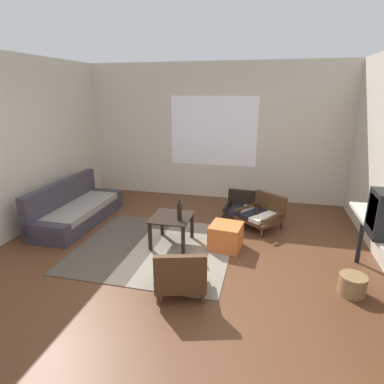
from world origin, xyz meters
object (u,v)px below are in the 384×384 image
armchair_striped_foreground (180,276)px  wicker_basket (352,285)px  clay_vase (381,210)px  glass_bottle (179,211)px  ottoman_orange (226,236)px  couch (76,210)px  coffee_table (172,222)px  armchair_by_window (243,208)px  armchair_corner (263,213)px

armchair_striped_foreground → wicker_basket: 1.90m
armchair_striped_foreground → clay_vase: size_ratio=2.31×
clay_vase → glass_bottle: clay_vase is taller
ottoman_orange → armchair_striped_foreground: bearing=-105.0°
couch → wicker_basket: bearing=-15.1°
coffee_table → armchair_by_window: (0.93, 1.16, -0.13)m
armchair_by_window → glass_bottle: bearing=-122.1°
wicker_basket → armchair_by_window: bearing=126.3°
armchair_corner → couch: bearing=-170.7°
armchair_by_window → ottoman_orange: size_ratio=1.47×
couch → armchair_by_window: couch is taller
couch → clay_vase: 4.51m
clay_vase → coffee_table: bearing=170.1°
coffee_table → glass_bottle: bearing=-31.6°
armchair_by_window → glass_bottle: (-0.78, -1.25, 0.34)m
coffee_table → armchair_corner: armchair_corner is taller
clay_vase → armchair_by_window: bearing=134.8°
couch → armchair_by_window: bearing=14.9°
armchair_corner → wicker_basket: armchair_corner is taller
ottoman_orange → clay_vase: (1.74, -0.50, 0.74)m
armchair_striped_foreground → armchair_by_window: bearing=78.5°
couch → glass_bottle: glass_bottle is taller
wicker_basket → armchair_striped_foreground: bearing=-165.6°
armchair_by_window → armchair_striped_foreground: 2.38m
clay_vase → glass_bottle: bearing=171.6°
ottoman_orange → glass_bottle: bearing=-166.9°
armchair_by_window → wicker_basket: size_ratio=2.15×
wicker_basket → armchair_corner: bearing=122.2°
ottoman_orange → clay_vase: size_ratio=1.47×
ottoman_orange → wicker_basket: size_ratio=1.46×
couch → coffee_table: bearing=-12.9°
armchair_striped_foreground → couch: bearing=145.3°
wicker_basket → clay_vase: bearing=48.1°
glass_bottle → armchair_by_window: bearing=57.9°
armchair_corner → armchair_by_window: bearing=145.7°
armchair_striped_foreground → clay_vase: bearing=19.4°
armchair_striped_foreground → armchair_corner: armchair_striped_foreground is taller
glass_bottle → coffee_table: bearing=148.4°
couch → armchair_corner: couch is taller
armchair_by_window → armchair_corner: size_ratio=0.75×
armchair_corner → clay_vase: 1.98m
clay_vase → armchair_striped_foreground: bearing=-160.6°
armchair_by_window → ottoman_orange: armchair_by_window is taller
clay_vase → wicker_basket: 0.88m
armchair_striped_foreground → ottoman_orange: bearing=75.0°
couch → ottoman_orange: size_ratio=4.43×
coffee_table → armchair_striped_foreground: 1.26m
armchair_by_window → ottoman_orange: bearing=-97.5°
clay_vase → glass_bottle: (-2.38, 0.35, -0.36)m
ottoman_orange → glass_bottle: glass_bottle is taller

